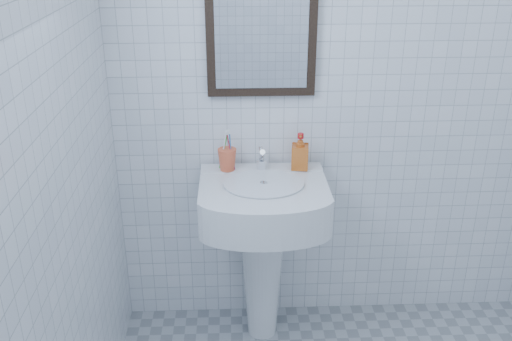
{
  "coord_description": "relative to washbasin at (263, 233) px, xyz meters",
  "views": [
    {
      "loc": [
        -0.52,
        -1.41,
        2.0
      ],
      "look_at": [
        -0.42,
        0.86,
        1.0
      ],
      "focal_mm": 40.0,
      "sensor_mm": 36.0,
      "label": 1
    }
  ],
  "objects": [
    {
      "name": "soap_dispenser",
      "position": [
        0.18,
        0.12,
        0.38
      ],
      "size": [
        0.09,
        0.09,
        0.18
      ],
      "primitive_type": "imported",
      "rotation": [
        0.0,
        0.0,
        -0.14
      ],
      "color": "#BE4012",
      "rests_on": "washbasin"
    },
    {
      "name": "toothbrush_cup",
      "position": [
        -0.17,
        0.11,
        0.34
      ],
      "size": [
        0.11,
        0.11,
        0.11
      ],
      "primitive_type": null,
      "rotation": [
        0.0,
        0.0,
        -0.29
      ],
      "color": "#E35A36",
      "rests_on": "washbasin"
    },
    {
      "name": "wall_mirror",
      "position": [
        -0.0,
        0.19,
        0.94
      ],
      "size": [
        0.5,
        0.04,
        0.62
      ],
      "color": "black",
      "rests_on": "wall_back"
    },
    {
      "name": "faucet",
      "position": [
        -0.0,
        0.11,
        0.34
      ],
      "size": [
        0.05,
        0.11,
        0.12
      ],
      "color": "silver",
      "rests_on": "washbasin"
    },
    {
      "name": "wall_back",
      "position": [
        0.39,
        0.21,
        0.64
      ],
      "size": [
        2.2,
        0.02,
        2.5
      ],
      "primitive_type": "cube",
      "color": "white",
      "rests_on": "ground"
    },
    {
      "name": "wall_left",
      "position": [
        -0.71,
        -0.99,
        0.64
      ],
      "size": [
        0.02,
        2.4,
        2.5
      ],
      "primitive_type": "cube",
      "color": "white",
      "rests_on": "ground"
    },
    {
      "name": "washbasin",
      "position": [
        0.0,
        0.0,
        0.0
      ],
      "size": [
        0.59,
        0.43,
        0.9
      ],
      "color": "white",
      "rests_on": "ground"
    }
  ]
}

